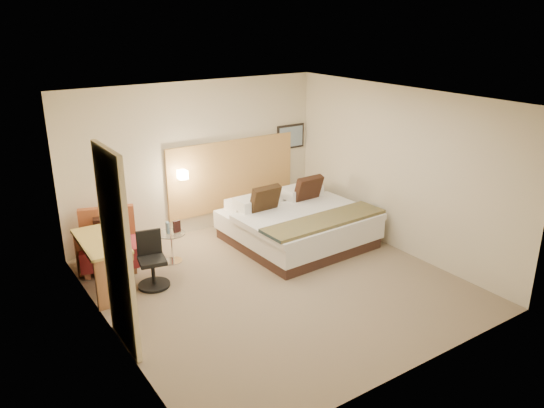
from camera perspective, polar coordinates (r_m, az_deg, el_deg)
floor at (r=7.91m, az=0.49°, el=-8.60°), size 4.80×5.00×0.02m
ceiling at (r=7.04m, az=0.55°, el=11.28°), size 4.80×5.00×0.02m
wall_back at (r=9.45m, az=-8.13°, el=4.86°), size 4.80×0.02×2.70m
wall_front at (r=5.63m, az=15.18°, el=-6.19°), size 4.80×0.02×2.70m
wall_left at (r=6.41m, az=-17.59°, el=-3.19°), size 0.02×5.00×2.70m
wall_right at (r=8.89m, az=13.47°, el=3.56°), size 0.02×5.00×2.70m
headboard_panel at (r=9.84m, az=-4.26°, el=3.18°), size 2.60×0.04×1.30m
art_frame at (r=10.40m, az=2.01°, el=7.26°), size 0.62×0.03×0.47m
art_canvas at (r=10.39m, az=2.07°, el=7.24°), size 0.54×0.01×0.39m
lamp_arm at (r=9.29m, az=-9.76°, el=3.22°), size 0.02×0.12×0.02m
lamp_shade at (r=9.24m, az=-9.61°, el=3.14°), size 0.15×0.15×0.15m
curtain at (r=6.25m, az=-16.35°, el=-4.95°), size 0.06×0.90×2.42m
bottle_a at (r=8.49m, az=-11.12°, el=-2.56°), size 0.06×0.06×0.18m
bottle_b at (r=8.54m, az=-11.20°, el=-2.45°), size 0.06×0.06×0.18m
menu_folder at (r=8.50m, az=-10.20°, el=-2.40°), size 0.12×0.06×0.19m
bed at (r=9.14m, az=2.69°, el=-2.15°), size 2.23×2.17×1.05m
lounge_chair at (r=8.67m, az=-17.13°, el=-4.21°), size 1.03×0.96×0.90m
side_table at (r=8.60m, az=-10.70°, el=-4.45°), size 0.48×0.48×0.49m
desk at (r=7.88m, az=-17.68°, el=-4.74°), size 0.61×1.25×0.77m
desk_chair at (r=7.90m, az=-12.77°, el=-6.36°), size 0.54×0.54×0.82m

